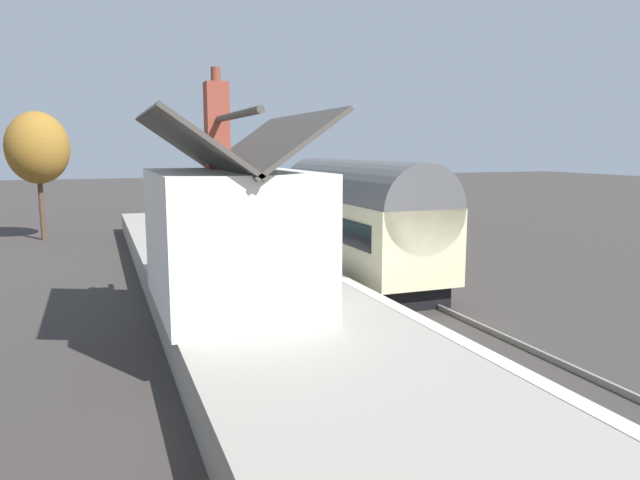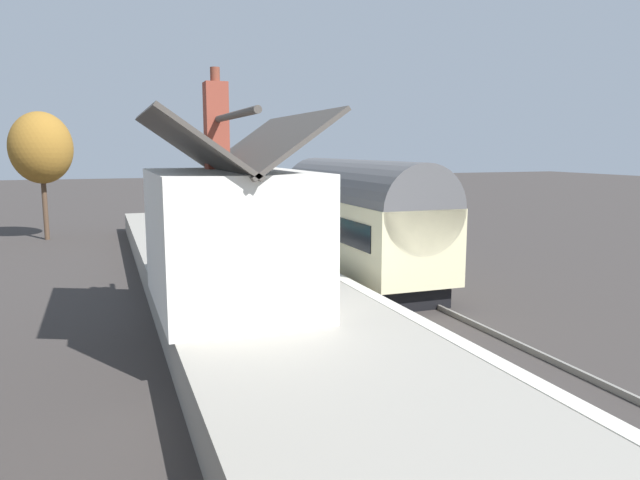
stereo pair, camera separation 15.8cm
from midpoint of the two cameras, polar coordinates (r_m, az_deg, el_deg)
ground_plane at (r=21.66m, az=0.94°, el=-3.77°), size 160.00×160.00×0.00m
platform at (r=20.55m, az=-8.73°, el=-3.14°), size 32.00×5.39×1.00m
platform_edge_coping at (r=21.08m, az=-2.05°, el=-1.34°), size 32.00×0.36×0.02m
rail_near at (r=22.27m, az=4.84°, el=-3.27°), size 52.00×0.08×0.14m
rail_far at (r=21.71m, az=1.38°, el=-3.56°), size 52.00×0.08×0.14m
train at (r=21.00m, az=3.92°, el=1.95°), size 9.44×2.73×4.32m
station_building at (r=14.29m, az=-8.32°, el=0.72°), size 5.77×3.78×5.71m
bench_by_lamp at (r=23.04m, az=-8.26°, el=0.62°), size 1.41×0.48×0.88m
bench_platform_end at (r=20.81m, az=-6.74°, el=-0.22°), size 1.41×0.48×0.88m
bench_mid_platform at (r=27.96m, az=-10.04°, el=2.01°), size 1.42×0.49×0.88m
bench_near_building at (r=31.07m, az=-11.50°, el=2.63°), size 1.41×0.46×0.88m
planter_bench_right at (r=28.07m, az=-13.07°, el=1.71°), size 0.43×0.43×0.68m
planter_edge_near at (r=24.14m, az=-11.28°, el=0.68°), size 0.53×0.53×0.73m
planter_corner_building at (r=26.04m, az=-10.53°, el=1.08°), size 1.00×0.32×0.60m
planter_bench_left at (r=25.59m, az=-8.38°, el=1.31°), size 0.50×0.50×0.82m
lamp_post_platform at (r=24.70m, az=-7.04°, el=6.06°), size 0.32×0.50×3.67m
tree_far_right at (r=33.76m, az=-25.07°, el=7.99°), size 3.21×3.10×6.57m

